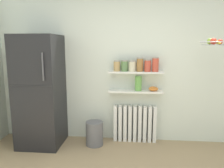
{
  "coord_description": "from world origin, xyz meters",
  "views": [
    {
      "loc": [
        0.08,
        -1.66,
        1.63
      ],
      "look_at": [
        -0.23,
        1.6,
        1.05
      ],
      "focal_mm": 35.1,
      "sensor_mm": 36.0,
      "label": 1
    }
  ],
  "objects_px": {
    "storage_jar_3": "(140,65)",
    "storage_jar_4": "(148,66)",
    "refrigerator": "(40,91)",
    "trash_bin": "(95,133)",
    "radiator": "(135,124)",
    "storage_jar_0": "(117,66)",
    "storage_jar_2": "(132,66)",
    "storage_jar_5": "(155,64)",
    "hanging_fruit_basket": "(214,42)",
    "shelf_bowl": "(153,89)",
    "storage_jar_1": "(124,66)",
    "vase": "(138,83)"
  },
  "relations": [
    {
      "from": "trash_bin",
      "to": "hanging_fruit_basket",
      "type": "relative_size",
      "value": 1.12
    },
    {
      "from": "trash_bin",
      "to": "hanging_fruit_basket",
      "type": "height_order",
      "value": "hanging_fruit_basket"
    },
    {
      "from": "shelf_bowl",
      "to": "hanging_fruit_basket",
      "type": "relative_size",
      "value": 0.45
    },
    {
      "from": "hanging_fruit_basket",
      "to": "storage_jar_0",
      "type": "bearing_deg",
      "value": 163.71
    },
    {
      "from": "radiator",
      "to": "shelf_bowl",
      "type": "bearing_deg",
      "value": -5.89
    },
    {
      "from": "hanging_fruit_basket",
      "to": "storage_jar_2",
      "type": "bearing_deg",
      "value": 160.31
    },
    {
      "from": "radiator",
      "to": "trash_bin",
      "type": "distance_m",
      "value": 0.7
    },
    {
      "from": "hanging_fruit_basket",
      "to": "refrigerator",
      "type": "bearing_deg",
      "value": 176.03
    },
    {
      "from": "storage_jar_5",
      "to": "shelf_bowl",
      "type": "height_order",
      "value": "storage_jar_5"
    },
    {
      "from": "vase",
      "to": "storage_jar_3",
      "type": "bearing_deg",
      "value": -0.0
    },
    {
      "from": "refrigerator",
      "to": "storage_jar_2",
      "type": "xyz_separation_m",
      "value": [
        1.48,
        0.22,
        0.4
      ]
    },
    {
      "from": "refrigerator",
      "to": "storage_jar_4",
      "type": "xyz_separation_m",
      "value": [
        1.72,
        0.22,
        0.41
      ]
    },
    {
      "from": "storage_jar_0",
      "to": "storage_jar_5",
      "type": "height_order",
      "value": "storage_jar_5"
    },
    {
      "from": "storage_jar_2",
      "to": "storage_jar_3",
      "type": "bearing_deg",
      "value": -0.0
    },
    {
      "from": "storage_jar_4",
      "to": "hanging_fruit_basket",
      "type": "distance_m",
      "value": 1.01
    },
    {
      "from": "storage_jar_2",
      "to": "storage_jar_5",
      "type": "height_order",
      "value": "storage_jar_5"
    },
    {
      "from": "storage_jar_4",
      "to": "shelf_bowl",
      "type": "xyz_separation_m",
      "value": [
        0.1,
        -0.0,
        -0.38
      ]
    },
    {
      "from": "storage_jar_2",
      "to": "radiator",
      "type": "bearing_deg",
      "value": 25.79
    },
    {
      "from": "radiator",
      "to": "refrigerator",
      "type": "bearing_deg",
      "value": -170.89
    },
    {
      "from": "radiator",
      "to": "storage_jar_5",
      "type": "distance_m",
      "value": 1.06
    },
    {
      "from": "shelf_bowl",
      "to": "storage_jar_3",
      "type": "bearing_deg",
      "value": -180.0
    },
    {
      "from": "shelf_bowl",
      "to": "hanging_fruit_basket",
      "type": "xyz_separation_m",
      "value": [
        0.75,
        -0.4,
        0.74
      ]
    },
    {
      "from": "storage_jar_5",
      "to": "trash_bin",
      "type": "relative_size",
      "value": 0.59
    },
    {
      "from": "radiator",
      "to": "storage_jar_0",
      "type": "relative_size",
      "value": 4.09
    },
    {
      "from": "storage_jar_3",
      "to": "hanging_fruit_basket",
      "type": "relative_size",
      "value": 0.64
    },
    {
      "from": "shelf_bowl",
      "to": "trash_bin",
      "type": "height_order",
      "value": "shelf_bowl"
    },
    {
      "from": "refrigerator",
      "to": "trash_bin",
      "type": "distance_m",
      "value": 1.12
    },
    {
      "from": "storage_jar_3",
      "to": "storage_jar_4",
      "type": "xyz_separation_m",
      "value": [
        0.12,
        0.0,
        -0.01
      ]
    },
    {
      "from": "storage_jar_5",
      "to": "hanging_fruit_basket",
      "type": "relative_size",
      "value": 0.66
    },
    {
      "from": "refrigerator",
      "to": "radiator",
      "type": "bearing_deg",
      "value": 9.11
    },
    {
      "from": "shelf_bowl",
      "to": "trash_bin",
      "type": "relative_size",
      "value": 0.4
    },
    {
      "from": "radiator",
      "to": "storage_jar_4",
      "type": "bearing_deg",
      "value": -9.15
    },
    {
      "from": "trash_bin",
      "to": "storage_jar_2",
      "type": "bearing_deg",
      "value": 17.04
    },
    {
      "from": "trash_bin",
      "to": "hanging_fruit_basket",
      "type": "bearing_deg",
      "value": -7.07
    },
    {
      "from": "shelf_bowl",
      "to": "storage_jar_4",
      "type": "bearing_deg",
      "value": 180.0
    },
    {
      "from": "storage_jar_1",
      "to": "hanging_fruit_basket",
      "type": "distance_m",
      "value": 1.34
    },
    {
      "from": "storage_jar_1",
      "to": "trash_bin",
      "type": "relative_size",
      "value": 0.46
    },
    {
      "from": "storage_jar_5",
      "to": "hanging_fruit_basket",
      "type": "xyz_separation_m",
      "value": [
        0.73,
        -0.4,
        0.34
      ]
    },
    {
      "from": "radiator",
      "to": "storage_jar_1",
      "type": "distance_m",
      "value": 1.01
    },
    {
      "from": "hanging_fruit_basket",
      "to": "storage_jar_5",
      "type": "bearing_deg",
      "value": 151.64
    },
    {
      "from": "storage_jar_0",
      "to": "storage_jar_5",
      "type": "bearing_deg",
      "value": -0.0
    },
    {
      "from": "radiator",
      "to": "shelf_bowl",
      "type": "height_order",
      "value": "shelf_bowl"
    },
    {
      "from": "refrigerator",
      "to": "storage_jar_5",
      "type": "height_order",
      "value": "refrigerator"
    },
    {
      "from": "refrigerator",
      "to": "storage_jar_5",
      "type": "distance_m",
      "value": 1.91
    },
    {
      "from": "vase",
      "to": "trash_bin",
      "type": "relative_size",
      "value": 0.61
    },
    {
      "from": "storage_jar_0",
      "to": "storage_jar_5",
      "type": "relative_size",
      "value": 0.75
    },
    {
      "from": "storage_jar_1",
      "to": "storage_jar_2",
      "type": "distance_m",
      "value": 0.12
    },
    {
      "from": "radiator",
      "to": "hanging_fruit_basket",
      "type": "height_order",
      "value": "hanging_fruit_basket"
    },
    {
      "from": "refrigerator",
      "to": "vase",
      "type": "height_order",
      "value": "refrigerator"
    },
    {
      "from": "storage_jar_3",
      "to": "storage_jar_1",
      "type": "bearing_deg",
      "value": 180.0
    }
  ]
}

